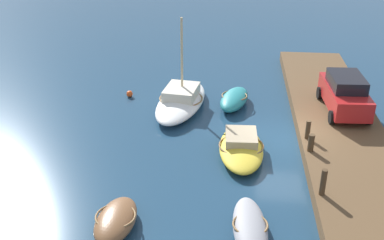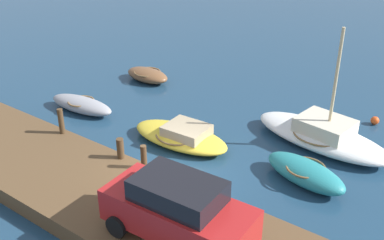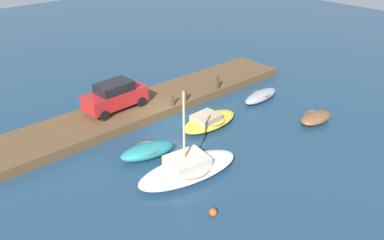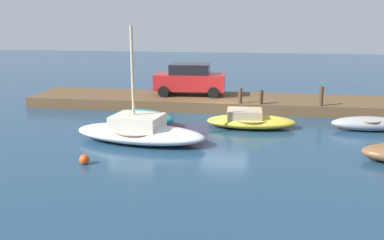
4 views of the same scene
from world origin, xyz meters
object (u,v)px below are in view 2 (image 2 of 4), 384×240
Objects in this scene: dinghy_brown at (147,75)px; motorboat_yellow at (181,136)px; parked_car at (178,210)px; sailboat_white at (322,135)px; mooring_post_mid_west at (120,148)px; rowboat_grey at (81,105)px; marker_buoy at (375,121)px; mooring_post_mid_east at (144,157)px; rowboat_teal at (305,172)px; mooring_post_west at (61,121)px.

motorboat_yellow is (5.46, -4.24, 0.02)m from dinghy_brown.
parked_car is at bearing -42.25° from dinghy_brown.
sailboat_white is 7.89m from mooring_post_mid_west.
rowboat_grey is 12.97m from marker_buoy.
mooring_post_mid_west is 4.72m from parked_car.
parked_car reaches higher than motorboat_yellow.
parked_car is (3.10, -2.10, 0.52)m from mooring_post_mid_east.
sailboat_white is at bearing 81.51° from parked_car.
rowboat_teal is (5.08, 0.37, 0.04)m from motorboat_yellow.
rowboat_grey reaches higher than marker_buoy.
mooring_post_west is (1.85, -2.58, 0.77)m from rowboat_grey.
rowboat_teal is (0.53, -2.81, -0.07)m from sailboat_white.
dinghy_brown is 6.92m from motorboat_yellow.
mooring_post_mid_east is at bearing 143.17° from parked_car.
parked_car is at bearing -87.77° from sailboat_white.
mooring_post_west is 3.13m from mooring_post_mid_west.
dinghy_brown is 7.29× the size of marker_buoy.
motorboat_yellow is 5.47m from rowboat_grey.
mooring_post_west is 13.09m from marker_buoy.
dinghy_brown is at bearing 130.45° from mooring_post_mid_east.
motorboat_yellow is 1.01× the size of parked_car.
rowboat_teal is 5.56m from mooring_post_mid_east.
dinghy_brown is 0.62× the size of motorboat_yellow.
mooring_post_west is 1.35× the size of mooring_post_mid_west.
dinghy_brown is 3.45× the size of mooring_post_mid_west.
motorboat_yellow reaches higher than dinghy_brown.
rowboat_teal is at bearing 30.35° from mooring_post_mid_west.
mooring_post_mid_west reaches higher than rowboat_grey.
rowboat_teal is at bearing 20.54° from mooring_post_west.
marker_buoy is (6.21, 9.12, -0.79)m from mooring_post_mid_west.
rowboat_grey is 4.06× the size of mooring_post_mid_east.
rowboat_teal is 9.31m from mooring_post_west.
mooring_post_mid_west reaches higher than rowboat_teal.
mooring_post_mid_east reaches higher than marker_buoy.
marker_buoy is at bearing 76.86° from sailboat_white.
dinghy_brown is 7.40m from mooring_post_west.
sailboat_white reaches higher than marker_buoy.
rowboat_teal is 5.90m from marker_buoy.
rowboat_grey is 10.37m from parked_car.
parked_car reaches higher than mooring_post_mid_east.
dinghy_brown is 11.37m from marker_buoy.
marker_buoy is at bearing 44.31° from mooring_post_west.
sailboat_white is 16.47× the size of marker_buoy.
mooring_post_west is (-8.69, -3.26, 0.71)m from rowboat_teal.
motorboat_yellow is 1.22× the size of rowboat_grey.
mooring_post_west is at bearing -59.08° from rowboat_grey.
rowboat_grey is (-5.46, -0.31, -0.02)m from motorboat_yellow.
sailboat_white reaches higher than mooring_post_mid_west.
mooring_post_mid_east reaches higher than mooring_post_mid_west.
dinghy_brown is 13.07m from parked_car.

